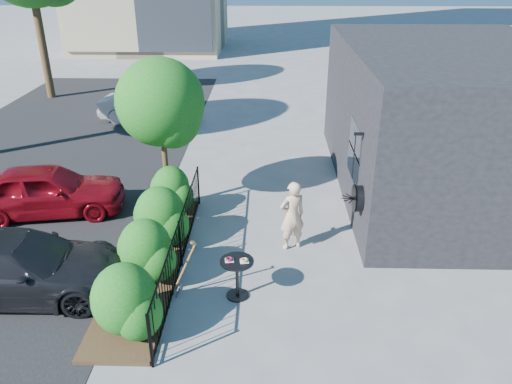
{
  "coord_description": "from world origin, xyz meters",
  "views": [
    {
      "loc": [
        0.38,
        -9.17,
        6.21
      ],
      "look_at": [
        0.1,
        1.28,
        1.2
      ],
      "focal_mm": 35.0,
      "sensor_mm": 36.0,
      "label": 1
    }
  ],
  "objects_px": {
    "patio_tree": "(163,108)",
    "shovel": "(184,272)",
    "car_darkgrey": "(17,266)",
    "car_red": "(46,190)",
    "woman": "(292,216)",
    "car_silver": "(150,106)",
    "cafe_table": "(237,272)"
  },
  "relations": [
    {
      "from": "car_red",
      "to": "car_silver",
      "type": "relative_size",
      "value": 0.99
    },
    {
      "from": "car_red",
      "to": "car_darkgrey",
      "type": "distance_m",
      "value": 3.52
    },
    {
      "from": "cafe_table",
      "to": "woman",
      "type": "bearing_deg",
      "value": 58.54
    },
    {
      "from": "woman",
      "to": "car_silver",
      "type": "relative_size",
      "value": 0.42
    },
    {
      "from": "cafe_table",
      "to": "car_silver",
      "type": "distance_m",
      "value": 12.15
    },
    {
      "from": "cafe_table",
      "to": "shovel",
      "type": "bearing_deg",
      "value": 179.74
    },
    {
      "from": "woman",
      "to": "car_silver",
      "type": "bearing_deg",
      "value": -83.66
    },
    {
      "from": "car_red",
      "to": "car_silver",
      "type": "bearing_deg",
      "value": -16.27
    },
    {
      "from": "patio_tree",
      "to": "car_silver",
      "type": "distance_m",
      "value": 8.16
    },
    {
      "from": "cafe_table",
      "to": "shovel",
      "type": "distance_m",
      "value": 1.05
    },
    {
      "from": "car_silver",
      "to": "car_darkgrey",
      "type": "xyz_separation_m",
      "value": [
        -0.12,
        -11.39,
        -0.01
      ]
    },
    {
      "from": "car_silver",
      "to": "woman",
      "type": "bearing_deg",
      "value": -142.66
    },
    {
      "from": "patio_tree",
      "to": "car_darkgrey",
      "type": "height_order",
      "value": "patio_tree"
    },
    {
      "from": "cafe_table",
      "to": "woman",
      "type": "height_order",
      "value": "woman"
    },
    {
      "from": "cafe_table",
      "to": "car_silver",
      "type": "height_order",
      "value": "car_silver"
    },
    {
      "from": "car_red",
      "to": "cafe_table",
      "type": "bearing_deg",
      "value": -133.07
    },
    {
      "from": "patio_tree",
      "to": "cafe_table",
      "type": "height_order",
      "value": "patio_tree"
    },
    {
      "from": "patio_tree",
      "to": "car_silver",
      "type": "relative_size",
      "value": 1.0
    },
    {
      "from": "cafe_table",
      "to": "car_red",
      "type": "relative_size",
      "value": 0.23
    },
    {
      "from": "patio_tree",
      "to": "woman",
      "type": "distance_m",
      "value": 4.19
    },
    {
      "from": "woman",
      "to": "shovel",
      "type": "distance_m",
      "value": 2.9
    },
    {
      "from": "shovel",
      "to": "car_darkgrey",
      "type": "distance_m",
      "value": 3.3
    },
    {
      "from": "woman",
      "to": "car_red",
      "type": "xyz_separation_m",
      "value": [
        -6.31,
        1.55,
        -0.17
      ]
    },
    {
      "from": "car_silver",
      "to": "shovel",
      "type": "bearing_deg",
      "value": -156.52
    },
    {
      "from": "car_red",
      "to": "car_darkgrey",
      "type": "xyz_separation_m",
      "value": [
        0.82,
        -3.43,
        -0.03
      ]
    },
    {
      "from": "shovel",
      "to": "car_red",
      "type": "bearing_deg",
      "value": 140.3
    },
    {
      "from": "cafe_table",
      "to": "car_darkgrey",
      "type": "xyz_separation_m",
      "value": [
        -4.35,
        -0.0,
        0.06
      ]
    },
    {
      "from": "cafe_table",
      "to": "car_red",
      "type": "height_order",
      "value": "car_red"
    },
    {
      "from": "patio_tree",
      "to": "shovel",
      "type": "xyz_separation_m",
      "value": [
        0.98,
        -3.81,
        -2.2
      ]
    },
    {
      "from": "patio_tree",
      "to": "shovel",
      "type": "bearing_deg",
      "value": -75.54
    },
    {
      "from": "shovel",
      "to": "car_darkgrey",
      "type": "xyz_separation_m",
      "value": [
        -3.3,
        -0.01,
        0.08
      ]
    },
    {
      "from": "car_red",
      "to": "car_silver",
      "type": "height_order",
      "value": "car_red"
    }
  ]
}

